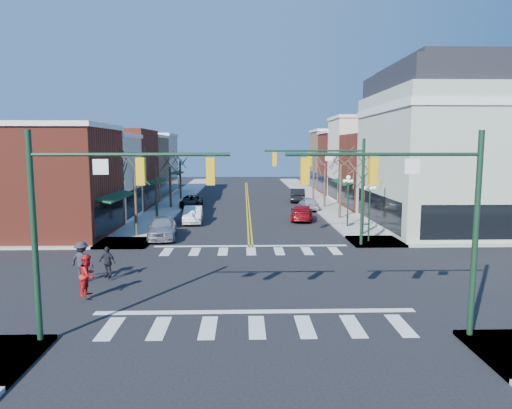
{
  "coord_description": "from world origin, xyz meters",
  "views": [
    {
      "loc": [
        -0.47,
        -22.4,
        6.64
      ],
      "look_at": [
        0.36,
        8.01,
        2.8
      ],
      "focal_mm": 32.0,
      "sensor_mm": 36.0,
      "label": 1
    }
  ],
  "objects": [
    {
      "name": "lamppost_corner",
      "position": [
        8.2,
        8.5,
        2.96
      ],
      "size": [
        0.36,
        0.36,
        4.33
      ],
      "color": "#14331E",
      "rests_on": "ground"
    },
    {
      "name": "bldg_left_tan",
      "position": [
        -15.5,
        35.75,
        3.9
      ],
      "size": [
        10.0,
        7.5,
        7.8
      ],
      "primitive_type": "cube",
      "color": "#9C7C56",
      "rests_on": "ground"
    },
    {
      "name": "tree_right_b",
      "position": [
        8.4,
        19.0,
        2.59
      ],
      "size": [
        0.24,
        0.24,
        5.18
      ],
      "primitive_type": "cylinder",
      "color": "#382B21",
      "rests_on": "ground"
    },
    {
      "name": "bldg_right_brick_b",
      "position": [
        15.5,
        41.0,
        4.25
      ],
      "size": [
        10.0,
        8.0,
        8.5
      ],
      "primitive_type": "cube",
      "color": "maroon",
      "rests_on": "ground"
    },
    {
      "name": "traffic_mast_far_right",
      "position": [
        5.55,
        7.4,
        4.71
      ],
      "size": [
        6.6,
        0.28,
        7.2
      ],
      "color": "#14331E",
      "rests_on": "ground"
    },
    {
      "name": "car_left_near",
      "position": [
        -6.4,
        10.47,
        0.83
      ],
      "size": [
        2.47,
        5.03,
        1.65
      ],
      "primitive_type": "imported",
      "rotation": [
        0.0,
        0.0,
        0.11
      ],
      "color": "#A3A3A8",
      "rests_on": "ground"
    },
    {
      "name": "ground",
      "position": [
        0.0,
        0.0,
        0.0
      ],
      "size": [
        160.0,
        160.0,
        0.0
      ],
      "primitive_type": "plane",
      "color": "black",
      "rests_on": "ground"
    },
    {
      "name": "tree_left_c",
      "position": [
        -8.4,
        27.0,
        2.27
      ],
      "size": [
        0.24,
        0.24,
        4.55
      ],
      "primitive_type": "cylinder",
      "color": "#382B21",
      "rests_on": "ground"
    },
    {
      "name": "bldg_right_stucco",
      "position": [
        15.5,
        33.5,
        5.0
      ],
      "size": [
        10.0,
        7.0,
        10.0
      ],
      "primitive_type": "cube",
      "color": "beige",
      "rests_on": "ground"
    },
    {
      "name": "bldg_right_brick_a",
      "position": [
        15.5,
        25.75,
        4.0
      ],
      "size": [
        10.0,
        8.5,
        8.0
      ],
      "primitive_type": "cube",
      "color": "maroon",
      "rests_on": "ground"
    },
    {
      "name": "bldg_right_tan",
      "position": [
        15.5,
        49.0,
        4.5
      ],
      "size": [
        10.0,
        8.0,
        9.0
      ],
      "primitive_type": "cube",
      "color": "#9C7C56",
      "rests_on": "ground"
    },
    {
      "name": "traffic_mast_near_left",
      "position": [
        -5.55,
        -7.4,
        4.71
      ],
      "size": [
        6.6,
        0.28,
        7.2
      ],
      "color": "#14331E",
      "rests_on": "ground"
    },
    {
      "name": "car_right_far",
      "position": [
        6.13,
        32.83,
        0.81
      ],
      "size": [
        2.23,
        5.09,
        1.63
      ],
      "primitive_type": "imported",
      "rotation": [
        0.0,
        0.0,
        3.04
      ],
      "color": "black",
      "rests_on": "ground"
    },
    {
      "name": "car_left_far",
      "position": [
        -6.24,
        27.67,
        0.67
      ],
      "size": [
        2.31,
        4.88,
        1.35
      ],
      "primitive_type": "imported",
      "rotation": [
        0.0,
        0.0,
        0.01
      ],
      "color": "black",
      "rests_on": "ground"
    },
    {
      "name": "victorian_corner",
      "position": [
        16.5,
        14.5,
        6.66
      ],
      "size": [
        12.25,
        14.25,
        13.3
      ],
      "color": "#ACBAA1",
      "rests_on": "ground"
    },
    {
      "name": "sidewalk_left",
      "position": [
        -8.75,
        20.0,
        0.07
      ],
      "size": [
        3.5,
        70.0,
        0.15
      ],
      "primitive_type": "cube",
      "color": "#9E9B93",
      "rests_on": "ground"
    },
    {
      "name": "car_right_near",
      "position": [
        4.8,
        18.54,
        0.7
      ],
      "size": [
        2.59,
        5.05,
        1.4
      ],
      "primitive_type": "imported",
      "rotation": [
        0.0,
        0.0,
        3.01
      ],
      "color": "maroon",
      "rests_on": "ground"
    },
    {
      "name": "sidewalk_right",
      "position": [
        8.75,
        20.0,
        0.07
      ],
      "size": [
        3.5,
        70.0,
        0.15
      ],
      "primitive_type": "cube",
      "color": "#9E9B93",
      "rests_on": "ground"
    },
    {
      "name": "tree_left_d",
      "position": [
        -8.4,
        35.0,
        2.45
      ],
      "size": [
        0.24,
        0.24,
        4.9
      ],
      "primitive_type": "cylinder",
      "color": "#382B21",
      "rests_on": "ground"
    },
    {
      "name": "pedestrian_dark_b",
      "position": [
        -8.44,
        -0.29,
        1.1
      ],
      "size": [
        1.4,
        1.09,
        1.9
      ],
      "primitive_type": "imported",
      "rotation": [
        0.0,
        0.0,
        2.78
      ],
      "color": "#222129",
      "rests_on": "sidewalk_left"
    },
    {
      "name": "lamppost_midblock",
      "position": [
        8.2,
        15.0,
        2.96
      ],
      "size": [
        0.36,
        0.36,
        4.33
      ],
      "color": "#14331E",
      "rests_on": "ground"
    },
    {
      "name": "bldg_left_stucco_a",
      "position": [
        -15.5,
        19.5,
        3.75
      ],
      "size": [
        10.0,
        7.0,
        7.5
      ],
      "primitive_type": "cube",
      "color": "beige",
      "rests_on": "ground"
    },
    {
      "name": "bldg_left_brick_b",
      "position": [
        -15.5,
        27.5,
        4.25
      ],
      "size": [
        10.0,
        9.0,
        8.5
      ],
      "primitive_type": "cube",
      "color": "maroon",
      "rests_on": "ground"
    },
    {
      "name": "tree_left_a",
      "position": [
        -8.4,
        11.0,
        2.38
      ],
      "size": [
        0.24,
        0.24,
        4.76
      ],
      "primitive_type": "cylinder",
      "color": "#382B21",
      "rests_on": "ground"
    },
    {
      "name": "bldg_left_brick_a",
      "position": [
        -15.5,
        11.75,
        4.0
      ],
      "size": [
        10.0,
        8.5,
        8.0
      ],
      "primitive_type": "cube",
      "color": "maroon",
      "rests_on": "ground"
    },
    {
      "name": "car_left_mid",
      "position": [
        -4.93,
        17.3,
        0.73
      ],
      "size": [
        1.77,
        4.53,
        1.47
      ],
      "primitive_type": "imported",
      "rotation": [
        0.0,
        0.0,
        0.05
      ],
      "color": "white",
      "rests_on": "ground"
    },
    {
      "name": "bldg_left_stucco_b",
      "position": [
        -15.5,
        43.5,
        4.1
      ],
      "size": [
        10.0,
        8.0,
        8.2
      ],
      "primitive_type": "cube",
      "color": "beige",
      "rests_on": "ground"
    },
    {
      "name": "pedestrian_dark_a",
      "position": [
        -7.3,
        0.03,
        0.94
      ],
      "size": [
        1.0,
        0.7,
        1.57
      ],
      "primitive_type": "imported",
      "rotation": [
        0.0,
        0.0,
        -0.39
      ],
      "color": "black",
      "rests_on": "sidewalk_left"
    },
    {
      "name": "tree_right_c",
      "position": [
        8.4,
        27.0,
        2.42
      ],
      "size": [
        0.24,
        0.24,
        4.83
      ],
      "primitive_type": "cylinder",
      "color": "#382B21",
      "rests_on": "ground"
    },
    {
      "name": "tree_right_a",
      "position": [
        8.4,
        11.0,
        2.31
      ],
      "size": [
        0.24,
        0.24,
        4.62
      ],
      "primitive_type": "cylinder",
      "color": "#382B21",
      "rests_on": "ground"
    },
    {
      "name": "car_right_mid",
      "position": [
        6.4,
        25.16,
        0.7
      ],
      "size": [
        1.89,
        4.21,
        1.41
      ],
      "primitive_type": "imported",
      "rotation": [
        0.0,
        0.0,
        3.2
      ],
      "color": "silver",
      "rests_on": "ground"
    },
    {
      "name": "pedestrian_red_b",
      "position": [
        -7.3,
        -2.83,
        1.07
      ],
      "size": [
        0.81,
        0.98,
        1.85
      ],
      "primitive_type": "imported",
      "rotation": [
        0.0,
        0.0,
        1.44
      ],
      "color": "red",
      "rests_on": "sidewalk_left"
    },
    {
      "name": "tree_left_b",
      "position": [
        -8.4,
        19.0,
        2.52
      ],
      "size": [
        0.24,
        0.24,
        5.04
      ],
      "primitive_type": "cylinder",
      "color": "#382B21",
      "rests_on": "ground"
    },
    {
      "name": "tree_right_d",
      "position": [
        8.4,
        35.0,
        2.48
      ],
      "size": [
        0.24,
        0.24,
        4.97
      ],
      "primitive_type": "cylinder",
      "color": "#382B21",
      "rests_on": "ground"
    },
    {
      "name": "traffic_mast_near_right",
      "position": [
        5.55,
        -7.4,
        4.71
      ],
      "size": [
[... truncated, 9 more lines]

